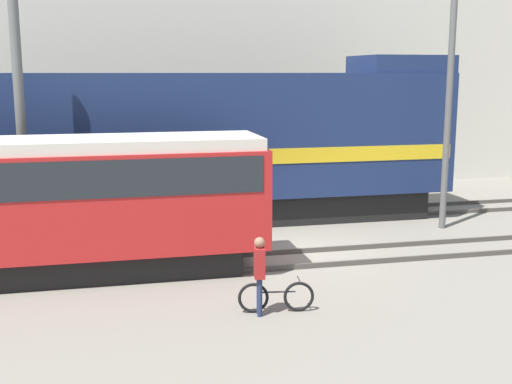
{
  "coord_description": "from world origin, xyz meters",
  "views": [
    {
      "loc": [
        -5.27,
        -17.13,
        5.14
      ],
      "look_at": [
        -1.28,
        0.25,
        1.8
      ],
      "focal_mm": 45.0,
      "sensor_mm": 36.0,
      "label": 1
    }
  ],
  "objects_px": {
    "freight_locomotive": "(165,147)",
    "streetcar": "(34,200)",
    "bicycle": "(276,297)",
    "person": "(259,268)",
    "utility_pole_center": "(448,117)",
    "utility_pole_left": "(21,119)"
  },
  "relations": [
    {
      "from": "freight_locomotive",
      "to": "streetcar",
      "type": "height_order",
      "value": "freight_locomotive"
    },
    {
      "from": "freight_locomotive",
      "to": "bicycle",
      "type": "xyz_separation_m",
      "value": [
        1.56,
        -8.75,
        -2.33
      ]
    },
    {
      "from": "person",
      "to": "utility_pole_center",
      "type": "bearing_deg",
      "value": 38.85
    },
    {
      "from": "bicycle",
      "to": "utility_pole_center",
      "type": "relative_size",
      "value": 0.22
    },
    {
      "from": "bicycle",
      "to": "person",
      "type": "relative_size",
      "value": 0.96
    },
    {
      "from": "utility_pole_left",
      "to": "utility_pole_center",
      "type": "distance_m",
      "value": 13.15
    },
    {
      "from": "bicycle",
      "to": "utility_pole_left",
      "type": "bearing_deg",
      "value": 133.21
    },
    {
      "from": "streetcar",
      "to": "utility_pole_left",
      "type": "bearing_deg",
      "value": 100.99
    },
    {
      "from": "utility_pole_left",
      "to": "streetcar",
      "type": "bearing_deg",
      "value": -79.01
    },
    {
      "from": "freight_locomotive",
      "to": "streetcar",
      "type": "distance_m",
      "value": 6.41
    },
    {
      "from": "streetcar",
      "to": "bicycle",
      "type": "bearing_deg",
      "value": -34.04
    },
    {
      "from": "utility_pole_left",
      "to": "utility_pole_center",
      "type": "relative_size",
      "value": 1.04
    },
    {
      "from": "streetcar",
      "to": "person",
      "type": "distance_m",
      "value": 6.18
    },
    {
      "from": "streetcar",
      "to": "person",
      "type": "height_order",
      "value": "streetcar"
    },
    {
      "from": "freight_locomotive",
      "to": "bicycle",
      "type": "bearing_deg",
      "value": -79.87
    },
    {
      "from": "person",
      "to": "utility_pole_center",
      "type": "height_order",
      "value": "utility_pole_center"
    },
    {
      "from": "utility_pole_center",
      "to": "bicycle",
      "type": "bearing_deg",
      "value": -140.1
    },
    {
      "from": "freight_locomotive",
      "to": "person",
      "type": "bearing_deg",
      "value": -82.48
    },
    {
      "from": "utility_pole_left",
      "to": "utility_pole_center",
      "type": "height_order",
      "value": "utility_pole_left"
    },
    {
      "from": "freight_locomotive",
      "to": "utility_pole_center",
      "type": "height_order",
      "value": "utility_pole_center"
    },
    {
      "from": "utility_pole_left",
      "to": "freight_locomotive",
      "type": "bearing_deg",
      "value": 31.53
    },
    {
      "from": "freight_locomotive",
      "to": "person",
      "type": "distance_m",
      "value": 9.06
    }
  ]
}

